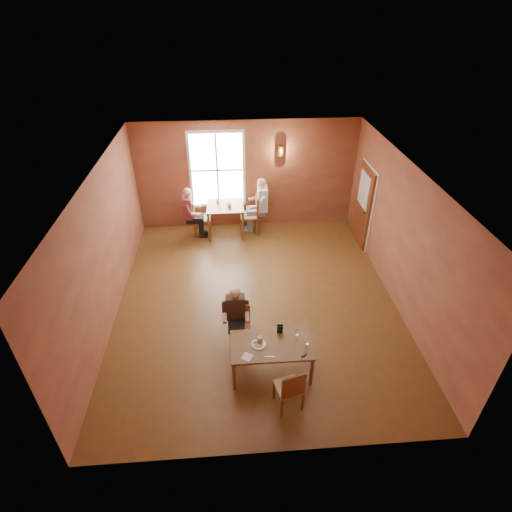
{
  "coord_description": "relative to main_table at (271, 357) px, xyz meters",
  "views": [
    {
      "loc": [
        -0.53,
        -6.78,
        5.75
      ],
      "look_at": [
        0.0,
        0.2,
        1.05
      ],
      "focal_mm": 28.0,
      "sensor_mm": 36.0,
      "label": 1
    }
  ],
  "objects": [
    {
      "name": "wall_back",
      "position": [
        -0.1,
        5.46,
        1.17
      ],
      "size": [
        6.0,
        0.04,
        3.0
      ],
      "primitive_type": "cube",
      "color": "brown",
      "rests_on": "ground"
    },
    {
      "name": "plate_food",
      "position": [
        -0.22,
        0.0,
        0.35
      ],
      "size": [
        0.34,
        0.34,
        0.03
      ],
      "primitive_type": "cylinder",
      "rotation": [
        0.0,
        0.0,
        -0.4
      ],
      "color": "silver",
      "rests_on": "main_table"
    },
    {
      "name": "second_table",
      "position": [
        -0.73,
        4.98,
        0.11
      ],
      "size": [
        0.99,
        0.99,
        0.87
      ],
      "primitive_type": null,
      "color": "brown",
      "rests_on": "ground"
    },
    {
      "name": "chair_diner_main",
      "position": [
        -0.5,
        0.65,
        0.1
      ],
      "size": [
        0.38,
        0.38,
        0.86
      ],
      "primitive_type": null,
      "rotation": [
        0.0,
        0.0,
        3.14
      ],
      "color": "brown",
      "rests_on": "ground"
    },
    {
      "name": "diner_main",
      "position": [
        -0.5,
        0.62,
        0.26
      ],
      "size": [
        0.47,
        0.47,
        1.18
      ],
      "primitive_type": null,
      "rotation": [
        0.0,
        0.0,
        3.14
      ],
      "color": "black",
      "rests_on": "ground"
    },
    {
      "name": "diner_maroon",
      "position": [
        -1.41,
        4.98,
        0.36
      ],
      "size": [
        0.55,
        0.55,
        1.38
      ],
      "primitive_type": null,
      "rotation": [
        0.0,
        0.0,
        -1.57
      ],
      "color": "maroon",
      "rests_on": "ground"
    },
    {
      "name": "door",
      "position": [
        2.84,
        4.26,
        0.72
      ],
      "size": [
        0.12,
        1.04,
        2.1
      ],
      "primitive_type": "cube",
      "color": "maroon",
      "rests_on": "ground"
    },
    {
      "name": "wall_right",
      "position": [
        2.9,
        1.96,
        1.17
      ],
      "size": [
        0.04,
        7.0,
        3.0
      ],
      "primitive_type": "cube",
      "color": "brown",
      "rests_on": "ground"
    },
    {
      "name": "cup_a",
      "position": [
        -0.61,
        4.86,
        0.59
      ],
      "size": [
        0.14,
        0.14,
        0.1
      ],
      "primitive_type": "imported",
      "rotation": [
        0.0,
        0.0,
        0.08
      ],
      "color": "white",
      "rests_on": "second_table"
    },
    {
      "name": "wall_sconce",
      "position": [
        0.8,
        5.36,
        1.87
      ],
      "size": [
        0.16,
        0.16,
        0.28
      ],
      "primitive_type": "cylinder",
      "color": "brown",
      "rests_on": "wall_back"
    },
    {
      "name": "chair_empty",
      "position": [
        0.21,
        -0.73,
        0.12
      ],
      "size": [
        0.48,
        0.48,
        0.9
      ],
      "primitive_type": null,
      "rotation": [
        0.0,
        0.0,
        0.26
      ],
      "color": "#632B17",
      "rests_on": "ground"
    },
    {
      "name": "napkin",
      "position": [
        -0.43,
        -0.25,
        0.33
      ],
      "size": [
        0.22,
        0.22,
        0.01
      ],
      "primitive_type": "cube",
      "rotation": [
        0.0,
        0.0,
        -0.5
      ],
      "color": "white",
      "rests_on": "main_table"
    },
    {
      "name": "window",
      "position": [
        -0.9,
        5.41,
        1.37
      ],
      "size": [
        1.36,
        0.1,
        1.96
      ],
      "primitive_type": "cube",
      "color": "white",
      "rests_on": "wall_back"
    },
    {
      "name": "diner_white",
      "position": [
        -0.05,
        4.98,
        0.42
      ],
      "size": [
        0.6,
        0.6,
        1.51
      ],
      "primitive_type": null,
      "rotation": [
        0.0,
        0.0,
        1.57
      ],
      "color": "silver",
      "rests_on": "ground"
    },
    {
      "name": "ceiling",
      "position": [
        -0.1,
        1.96,
        2.67
      ],
      "size": [
        6.0,
        7.0,
        0.04
      ],
      "primitive_type": "cube",
      "color": "white",
      "rests_on": "wall_back"
    },
    {
      "name": "wall_left",
      "position": [
        -3.1,
        1.96,
        1.17
      ],
      "size": [
        0.04,
        7.0,
        3.0
      ],
      "primitive_type": "cube",
      "color": "brown",
      "rests_on": "ground"
    },
    {
      "name": "chair_diner_white",
      "position": [
        -0.08,
        4.98,
        0.22
      ],
      "size": [
        0.49,
        0.49,
        1.1
      ],
      "primitive_type": null,
      "rotation": [
        0.0,
        0.0,
        1.57
      ],
      "color": "#4E2E15",
      "rests_on": "ground"
    },
    {
      "name": "main_table",
      "position": [
        0.0,
        0.0,
        0.0
      ],
      "size": [
        1.41,
        0.79,
        0.66
      ],
      "primitive_type": null,
      "color": "brown",
      "rests_on": "ground"
    },
    {
      "name": "wall_front",
      "position": [
        -0.1,
        -1.54,
        1.17
      ],
      "size": [
        6.0,
        0.04,
        3.0
      ],
      "primitive_type": "cube",
      "color": "brown",
      "rests_on": "ground"
    },
    {
      "name": "ground",
      "position": [
        -0.1,
        1.96,
        -0.33
      ],
      "size": [
        6.0,
        7.0,
        0.01
      ],
      "primitive_type": "cube",
      "color": "brown",
      "rests_on": "ground"
    },
    {
      "name": "goblet_b",
      "position": [
        0.6,
        -0.1,
        0.41
      ],
      "size": [
        0.07,
        0.07,
        0.17
      ],
      "primitive_type": null,
      "rotation": [
        0.0,
        0.0,
        0.02
      ],
      "color": "white",
      "rests_on": "main_table"
    },
    {
      "name": "knife",
      "position": [
        -0.06,
        -0.27,
        0.33
      ],
      "size": [
        0.18,
        0.02,
        0.0
      ],
      "primitive_type": "cube",
      "rotation": [
        0.0,
        0.0,
        -0.05
      ],
      "color": "silver",
      "rests_on": "main_table"
    },
    {
      "name": "chair_diner_maroon",
      "position": [
        -1.38,
        4.98,
        0.19
      ],
      "size": [
        0.46,
        0.46,
        1.04
      ],
      "primitive_type": null,
      "rotation": [
        0.0,
        0.0,
        -1.57
      ],
      "color": "#552C16",
      "rests_on": "ground"
    },
    {
      "name": "sunglasses",
      "position": [
        0.52,
        -0.3,
        0.34
      ],
      "size": [
        0.11,
        0.09,
        0.01
      ],
      "primitive_type": "cube",
      "rotation": [
        0.0,
        0.0,
        0.59
      ],
      "color": "black",
      "rests_on": "main_table"
    },
    {
      "name": "sandwich",
      "position": [
        -0.19,
        0.06,
        0.38
      ],
      "size": [
        0.1,
        0.1,
        0.1
      ],
      "primitive_type": "cube",
      "rotation": [
        0.0,
        0.0,
        0.26
      ],
      "color": "tan",
      "rests_on": "main_table"
    },
    {
      "name": "goblet_a",
      "position": [
        0.46,
        0.13,
        0.42
      ],
      "size": [
        0.08,
        0.08,
        0.18
      ],
      "primitive_type": null,
      "rotation": [
        0.0,
        0.0,
        0.03
      ],
      "color": "white",
      "rests_on": "main_table"
    },
    {
      "name": "menu_stand",
      "position": [
        0.18,
        0.27,
        0.42
      ],
      "size": [
        0.11,
        0.06,
        0.17
      ],
      "primitive_type": "cube",
      "rotation": [
        0.0,
        0.0,
        -0.11
      ],
      "color": "black",
      "rests_on": "main_table"
    },
    {
      "name": "cup_b",
      "position": [
        -0.92,
        5.12,
        0.59
      ],
      "size": [
        0.13,
        0.13,
        0.1
      ],
      "primitive_type": "imported",
      "rotation": [
        0.0,
        0.0,
        -0.26
      ],
      "color": "white",
      "rests_on": "second_table"
    }
  ]
}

